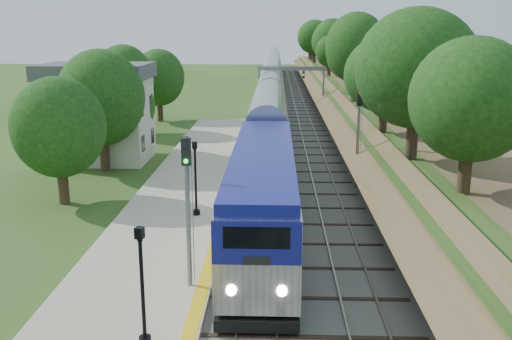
{
  "coord_description": "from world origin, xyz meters",
  "views": [
    {
      "loc": [
        0.62,
        -16.25,
        10.81
      ],
      "look_at": [
        -0.5,
        15.78,
        2.8
      ],
      "focal_mm": 40.0,
      "sensor_mm": 36.0,
      "label": 1
    }
  ],
  "objects_px": {
    "station_building": "(99,112)",
    "signal_farside": "(358,127)",
    "signal_platform": "(187,195)",
    "signal_gantry": "(291,78)",
    "lamppost_mid": "(143,293)",
    "lamppost_far": "(196,183)",
    "train": "(272,83)"
  },
  "relations": [
    {
      "from": "station_building",
      "to": "lamppost_far",
      "type": "xyz_separation_m",
      "value": [
        10.11,
        -15.25,
        -1.8
      ]
    },
    {
      "from": "lamppost_mid",
      "to": "signal_farside",
      "type": "relative_size",
      "value": 0.61
    },
    {
      "from": "train",
      "to": "signal_gantry",
      "type": "bearing_deg",
      "value": -82.83
    },
    {
      "from": "station_building",
      "to": "lamppost_mid",
      "type": "height_order",
      "value": "station_building"
    },
    {
      "from": "train",
      "to": "lamppost_far",
      "type": "xyz_separation_m",
      "value": [
        -3.89,
        -59.9,
        -0.07
      ]
    },
    {
      "from": "station_building",
      "to": "lamppost_mid",
      "type": "xyz_separation_m",
      "value": [
        10.24,
        -29.05,
        -1.84
      ]
    },
    {
      "from": "lamppost_mid",
      "to": "signal_platform",
      "type": "distance_m",
      "value": 5.11
    },
    {
      "from": "station_building",
      "to": "signal_platform",
      "type": "bearing_deg",
      "value": -65.57
    },
    {
      "from": "station_building",
      "to": "lamppost_mid",
      "type": "distance_m",
      "value": 30.85
    },
    {
      "from": "lamppost_far",
      "to": "lamppost_mid",
      "type": "bearing_deg",
      "value": -89.43
    },
    {
      "from": "lamppost_far",
      "to": "signal_farside",
      "type": "bearing_deg",
      "value": 35.53
    },
    {
      "from": "lamppost_mid",
      "to": "lamppost_far",
      "type": "bearing_deg",
      "value": 90.57
    },
    {
      "from": "signal_platform",
      "to": "lamppost_mid",
      "type": "bearing_deg",
      "value": -100.46
    },
    {
      "from": "train",
      "to": "signal_farside",
      "type": "relative_size",
      "value": 21.64
    },
    {
      "from": "signal_platform",
      "to": "train",
      "type": "bearing_deg",
      "value": 87.6
    },
    {
      "from": "signal_gantry",
      "to": "lamppost_far",
      "type": "relative_size",
      "value": 1.97
    },
    {
      "from": "station_building",
      "to": "train",
      "type": "bearing_deg",
      "value": 72.59
    },
    {
      "from": "signal_platform",
      "to": "signal_gantry",
      "type": "bearing_deg",
      "value": 83.8
    },
    {
      "from": "station_building",
      "to": "signal_gantry",
      "type": "height_order",
      "value": "station_building"
    },
    {
      "from": "station_building",
      "to": "signal_farside",
      "type": "xyz_separation_m",
      "value": [
        20.2,
        -8.05,
        0.2
      ]
    },
    {
      "from": "train",
      "to": "lamppost_far",
      "type": "distance_m",
      "value": 60.03
    },
    {
      "from": "train",
      "to": "lamppost_mid",
      "type": "bearing_deg",
      "value": -92.91
    },
    {
      "from": "signal_platform",
      "to": "signal_farside",
      "type": "bearing_deg",
      "value": 60.95
    },
    {
      "from": "lamppost_mid",
      "to": "signal_platform",
      "type": "relative_size",
      "value": 0.66
    },
    {
      "from": "signal_gantry",
      "to": "train",
      "type": "bearing_deg",
      "value": 97.17
    },
    {
      "from": "lamppost_mid",
      "to": "signal_gantry",
      "type": "bearing_deg",
      "value": 83.43
    },
    {
      "from": "signal_gantry",
      "to": "signal_platform",
      "type": "distance_m",
      "value": 49.72
    },
    {
      "from": "signal_platform",
      "to": "signal_farside",
      "type": "relative_size",
      "value": 0.93
    },
    {
      "from": "lamppost_far",
      "to": "signal_platform",
      "type": "distance_m",
      "value": 9.45
    },
    {
      "from": "station_building",
      "to": "signal_farside",
      "type": "bearing_deg",
      "value": -21.72
    },
    {
      "from": "station_building",
      "to": "lamppost_far",
      "type": "relative_size",
      "value": 2.01
    },
    {
      "from": "lamppost_mid",
      "to": "lamppost_far",
      "type": "xyz_separation_m",
      "value": [
        -0.14,
        13.79,
        0.04
      ]
    }
  ]
}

